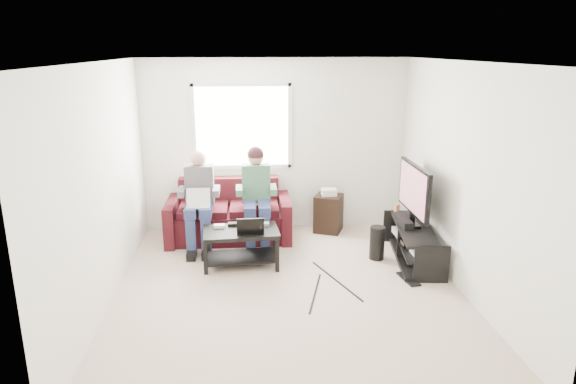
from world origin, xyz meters
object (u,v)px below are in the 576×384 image
at_px(sofa, 229,217).
at_px(end_table, 328,212).
at_px(coffee_table, 241,239).
at_px(tv, 414,191).
at_px(subwoofer, 377,243).
at_px(tv_stand, 413,245).

xyz_separation_m(sofa, end_table, (1.51, 0.14, -0.01)).
relative_size(coffee_table, tv, 0.90).
bearing_deg(subwoofer, tv, 1.80).
xyz_separation_m(sofa, tv, (2.45, -0.98, 0.61)).
distance_m(tv_stand, subwoofer, 0.47).
bearing_deg(tv, end_table, 129.97).
bearing_deg(tv, sofa, 158.20).
xyz_separation_m(sofa, subwoofer, (1.98, -0.99, -0.09)).
bearing_deg(end_table, sofa, -174.85).
relative_size(tv_stand, subwoofer, 3.25).
distance_m(coffee_table, tv, 2.34).
relative_size(sofa, tv, 1.65).
relative_size(tv, end_table, 1.63).
height_order(tv, subwoofer, tv).
distance_m(tv, subwoofer, 0.84).
height_order(tv, end_table, tv).
height_order(sofa, coffee_table, sofa).
xyz_separation_m(subwoofer, end_table, (-0.47, 1.13, 0.08)).
xyz_separation_m(tv_stand, tv, (-0.00, 0.10, 0.72)).
bearing_deg(subwoofer, sofa, 153.40).
bearing_deg(sofa, coffee_table, -80.27).
distance_m(sofa, end_table, 1.52).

